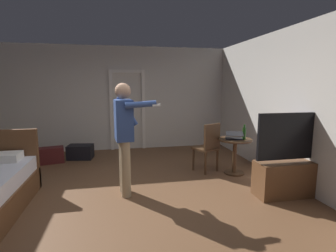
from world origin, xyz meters
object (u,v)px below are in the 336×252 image
(bottle_on_table, at_px, (244,133))
(suitcase_small, at_px, (51,155))
(tv_flatscreen, at_px, (291,171))
(side_table, at_px, (235,150))
(wooden_chair, at_px, (208,145))
(person_blue_shirt, at_px, (125,131))
(laptop, at_px, (234,137))
(suitcase_dark, at_px, (80,152))

(bottle_on_table, height_order, suitcase_small, bottle_on_table)
(tv_flatscreen, height_order, side_table, tv_flatscreen)
(wooden_chair, distance_m, person_blue_shirt, 1.89)
(tv_flatscreen, bearing_deg, bottle_on_table, 105.34)
(laptop, distance_m, person_blue_shirt, 2.17)
(tv_flatscreen, bearing_deg, laptop, 113.54)
(tv_flatscreen, distance_m, side_table, 1.20)
(tv_flatscreen, xyz_separation_m, wooden_chair, (-0.90, 1.32, 0.15))
(wooden_chair, distance_m, suitcase_dark, 3.06)
(suitcase_dark, xyz_separation_m, suitcase_small, (-0.60, -0.23, 0.01))
(tv_flatscreen, distance_m, bottle_on_table, 1.16)
(side_table, distance_m, person_blue_shirt, 2.28)
(bottle_on_table, distance_m, suitcase_dark, 3.77)
(suitcase_dark, height_order, suitcase_small, suitcase_small)
(side_table, bearing_deg, suitcase_dark, 151.65)
(side_table, xyz_separation_m, suitcase_dark, (-3.12, 1.69, -0.31))
(laptop, xyz_separation_m, person_blue_shirt, (-2.09, -0.52, 0.27))
(tv_flatscreen, relative_size, side_table, 1.89)
(laptop, bearing_deg, suitcase_small, 157.87)
(bottle_on_table, distance_m, wooden_chair, 0.73)
(wooden_chair, bearing_deg, suitcase_dark, 150.76)
(laptop, xyz_separation_m, suitcase_small, (-3.68, 1.50, -0.57))
(tv_flatscreen, distance_m, suitcase_dark, 4.53)
(tv_flatscreen, xyz_separation_m, bottle_on_table, (-0.29, 1.04, 0.43))
(bottle_on_table, bearing_deg, person_blue_shirt, -168.09)
(person_blue_shirt, bearing_deg, wooden_chair, 24.60)
(wooden_chair, distance_m, suitcase_small, 3.50)
(bottle_on_table, bearing_deg, laptop, 167.94)
(laptop, xyz_separation_m, bottle_on_table, (0.19, -0.04, 0.07))
(bottle_on_table, relative_size, wooden_chair, 0.29)
(tv_flatscreen, height_order, laptop, tv_flatscreen)
(person_blue_shirt, relative_size, suitcase_dark, 3.14)
(tv_flatscreen, relative_size, suitcase_small, 2.52)
(side_table, bearing_deg, suitcase_small, 158.65)
(laptop, bearing_deg, person_blue_shirt, -166.05)
(suitcase_dark, bearing_deg, bottle_on_table, -19.72)
(laptop, bearing_deg, suitcase_dark, 150.72)
(side_table, height_order, person_blue_shirt, person_blue_shirt)
(suitcase_dark, bearing_deg, wooden_chair, -20.55)
(bottle_on_table, height_order, wooden_chair, same)
(tv_flatscreen, distance_m, person_blue_shirt, 2.70)
(tv_flatscreen, distance_m, suitcase_small, 4.89)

